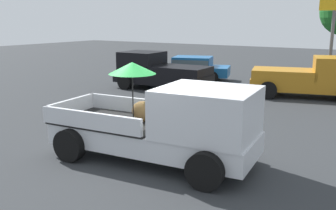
% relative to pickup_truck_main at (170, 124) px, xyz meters
% --- Properties ---
extents(ground_plane, '(80.00, 80.00, 0.00)m').
position_rel_pickup_truck_main_xyz_m(ground_plane, '(-0.47, -0.05, -0.97)').
color(ground_plane, '#2D3033').
extents(pickup_truck_main, '(5.21, 2.67, 2.37)m').
position_rel_pickup_truck_main_xyz_m(pickup_truck_main, '(0.00, 0.00, 0.00)').
color(pickup_truck_main, black).
rests_on(pickup_truck_main, ground).
extents(pickup_truck_red, '(4.86, 2.29, 1.80)m').
position_rel_pickup_truck_main_xyz_m(pickup_truck_red, '(-5.75, 8.03, -0.09)').
color(pickup_truck_red, black).
rests_on(pickup_truck_red, ground).
extents(pickup_truck_far, '(5.11, 3.14, 1.80)m').
position_rel_pickup_truck_main_xyz_m(pickup_truck_far, '(1.07, 9.98, -0.09)').
color(pickup_truck_far, black).
rests_on(pickup_truck_far, ground).
extents(parked_sedan_near, '(4.63, 3.00, 1.33)m').
position_rel_pickup_truck_main_xyz_m(parked_sedan_near, '(-5.76, 11.37, -0.22)').
color(parked_sedan_near, black).
rests_on(parked_sedan_near, ground).
extents(motel_sign, '(1.40, 0.16, 4.69)m').
position_rel_pickup_truck_main_xyz_m(motel_sign, '(1.32, 12.48, 2.36)').
color(motel_sign, '#59595B').
rests_on(motel_sign, ground).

